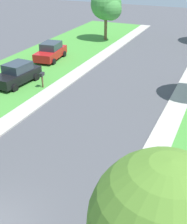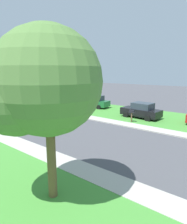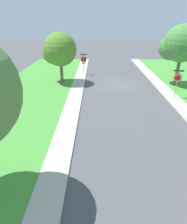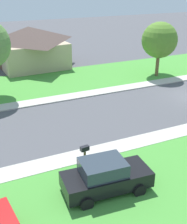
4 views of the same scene
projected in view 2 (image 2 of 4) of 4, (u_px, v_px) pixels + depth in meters
ground_plane at (10, 115)px, 23.63m from camera, size 120.00×120.00×0.00m
sidewalk_east at (38, 152)px, 12.70m from camera, size 1.40×56.00×0.10m
sidewalk_west at (116, 122)px, 19.90m from camera, size 1.40×56.00×0.10m
lawn_west at (137, 115)px, 23.50m from camera, size 8.00×56.00×0.08m
stop_sign_far_corner at (64, 98)px, 24.20m from camera, size 0.92×0.92×2.77m
car_green_near_corner at (94, 102)px, 27.91m from camera, size 2.34×4.45×1.76m
car_black_driveway_right at (141, 111)px, 21.63m from camera, size 2.30×4.43×1.76m
tree_across_right at (40, 86)px, 7.18m from camera, size 4.38×4.07×6.80m
tree_corner_large at (49, 76)px, 27.46m from camera, size 4.21×3.91×6.55m
mailbox at (132, 113)px, 19.76m from camera, size 0.29×0.50×1.31m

